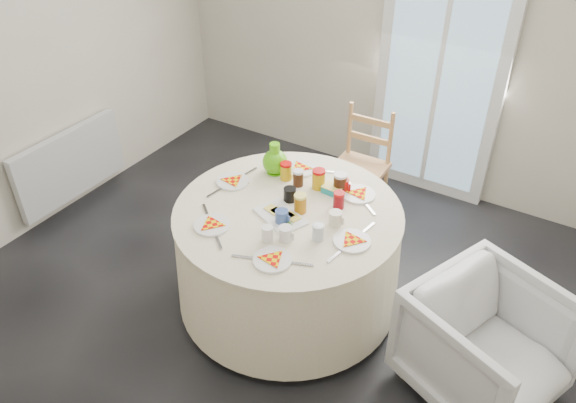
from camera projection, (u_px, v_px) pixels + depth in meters
The scene contains 14 objects.
floor at pixel (260, 307), 3.72m from camera, with size 4.00×4.00×0.00m, color black.
wall_back at pixel (398, 28), 4.36m from camera, with size 4.00×0.02×2.60m, color #BCB5A3.
wall_left at pixel (11, 60), 3.82m from camera, with size 0.02×4.00×2.60m, color #BCB5A3.
glass_door at pixel (441, 72), 4.30m from camera, with size 1.00×0.08×2.10m, color silver.
radiator at pixel (70, 164), 4.47m from camera, with size 0.07×1.00×0.55m, color silver.
table at pixel (288, 256), 3.57m from camera, with size 1.42×1.42×0.72m, color silver.
wooden_chair at pixel (359, 164), 4.30m from camera, with size 0.40×0.38×0.89m, color #BE7655, non-canonical shape.
armchair at pixel (489, 339), 3.00m from camera, with size 0.73×0.69×0.75m, color silver.
place_settings at pixel (288, 206), 3.34m from camera, with size 1.14×1.14×0.02m, color silver, non-canonical shape.
jar_cluster at pixel (310, 181), 3.47m from camera, with size 0.50×0.25×0.15m, color brown, non-canonical shape.
butter_tub at pixel (333, 186), 3.49m from camera, with size 0.13×0.09×0.05m, color teal.
green_pitcher at pixel (275, 155), 3.63m from camera, with size 0.16×0.16×0.21m, color #4CB80B, non-canonical shape.
cheese_platter at pixel (280, 212), 3.29m from camera, with size 0.31×0.20×0.04m, color white, non-canonical shape.
mugs_glasses at pixel (305, 209), 3.24m from camera, with size 0.58×0.58×0.11m, color #A5A5A5, non-canonical shape.
Camera 1 is at (1.54, -2.14, 2.72)m, focal length 35.00 mm.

